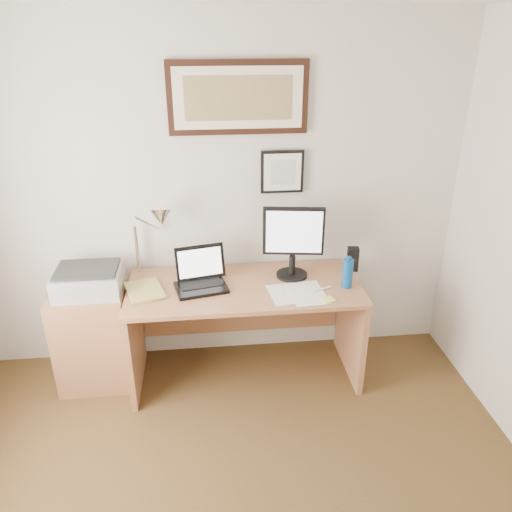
{
  "coord_description": "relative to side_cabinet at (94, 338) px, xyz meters",
  "views": [
    {
      "loc": [
        -0.1,
        -1.38,
        2.38
      ],
      "look_at": [
        0.21,
        1.43,
        1.07
      ],
      "focal_mm": 35.0,
      "sensor_mm": 36.0,
      "label": 1
    }
  ],
  "objects": [
    {
      "name": "wall_back",
      "position": [
        0.92,
        0.32,
        0.89
      ],
      "size": [
        3.5,
        0.02,
        2.5
      ],
      "primitive_type": "cube",
      "color": "silver",
      "rests_on": "ground"
    },
    {
      "name": "side_cabinet",
      "position": [
        0.0,
        0.0,
        0.0
      ],
      "size": [
        0.5,
        0.4,
        0.73
      ],
      "primitive_type": "cube",
      "color": "#9E6642",
      "rests_on": "floor"
    },
    {
      "name": "water_bottle",
      "position": [
        1.76,
        -0.14,
        0.49
      ],
      "size": [
        0.07,
        0.07,
        0.2
      ],
      "primitive_type": "cylinder",
      "color": "#0B4F9B",
      "rests_on": "desk"
    },
    {
      "name": "bottle_cap",
      "position": [
        1.76,
        -0.14,
        0.6
      ],
      "size": [
        0.04,
        0.04,
        0.02
      ],
      "primitive_type": "cylinder",
      "color": "#0B4F9B",
      "rests_on": "water_bottle"
    },
    {
      "name": "speaker",
      "position": [
        1.87,
        0.11,
        0.47
      ],
      "size": [
        0.09,
        0.08,
        0.18
      ],
      "primitive_type": "cube",
      "rotation": [
        0.0,
        0.0,
        -0.15
      ],
      "color": "black",
      "rests_on": "desk"
    },
    {
      "name": "paper_sheet_a",
      "position": [
        1.33,
        -0.19,
        0.39
      ],
      "size": [
        0.23,
        0.31,
        0.0
      ],
      "primitive_type": "cube",
      "rotation": [
        0.0,
        0.0,
        0.13
      ],
      "color": "white",
      "rests_on": "desk"
    },
    {
      "name": "paper_sheet_b",
      "position": [
        1.48,
        -0.2,
        0.39
      ],
      "size": [
        0.26,
        0.35,
        0.0
      ],
      "primitive_type": "cube",
      "rotation": [
        0.0,
        0.0,
        0.1
      ],
      "color": "white",
      "rests_on": "desk"
    },
    {
      "name": "sticky_pad",
      "position": [
        1.59,
        -0.31,
        0.39
      ],
      "size": [
        0.1,
        0.1,
        0.01
      ],
      "primitive_type": "cube",
      "rotation": [
        0.0,
        0.0,
        0.31
      ],
      "color": "#F4EE74",
      "rests_on": "desk"
    },
    {
      "name": "marker_pen",
      "position": [
        1.59,
        -0.17,
        0.39
      ],
      "size": [
        0.14,
        0.06,
        0.02
      ],
      "primitive_type": "cylinder",
      "rotation": [
        0.0,
        1.57,
        0.35
      ],
      "color": "white",
      "rests_on": "desk"
    },
    {
      "name": "book",
      "position": [
        0.29,
        -0.1,
        0.4
      ],
      "size": [
        0.31,
        0.36,
        0.02
      ],
      "primitive_type": "imported",
      "rotation": [
        0.0,
        0.0,
        0.31
      ],
      "color": "tan",
      "rests_on": "desk"
    },
    {
      "name": "desk",
      "position": [
        1.07,
        0.04,
        0.15
      ],
      "size": [
        1.6,
        0.7,
        0.75
      ],
      "color": "#9E6642",
      "rests_on": "floor"
    },
    {
      "name": "laptop",
      "position": [
        0.77,
        -0.02,
        0.44
      ],
      "size": [
        0.38,
        0.36,
        0.26
      ],
      "color": "black",
      "rests_on": "desk"
    },
    {
      "name": "lcd_monitor",
      "position": [
        1.42,
        0.05,
        0.68
      ],
      "size": [
        0.42,
        0.22,
        0.52
      ],
      "color": "black",
      "rests_on": "desk"
    },
    {
      "name": "printer",
      "position": [
        0.02,
        0.02,
        0.45
      ],
      "size": [
        0.44,
        0.34,
        0.18
      ],
      "color": "#A7A7A9",
      "rests_on": "side_cabinet"
    },
    {
      "name": "desk_lamp",
      "position": [
        0.51,
        0.13,
        0.82
      ],
      "size": [
        0.29,
        0.27,
        0.53
      ],
      "color": "silver",
      "rests_on": "desk"
    },
    {
      "name": "picture_large",
      "position": [
        1.07,
        0.29,
        1.59
      ],
      "size": [
        0.92,
        0.04,
        0.47
      ],
      "color": "black",
      "rests_on": "wall_back"
    },
    {
      "name": "picture_small",
      "position": [
        1.37,
        0.29,
        1.09
      ],
      "size": [
        0.3,
        0.03,
        0.3
      ],
      "color": "black",
      "rests_on": "wall_back"
    }
  ]
}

